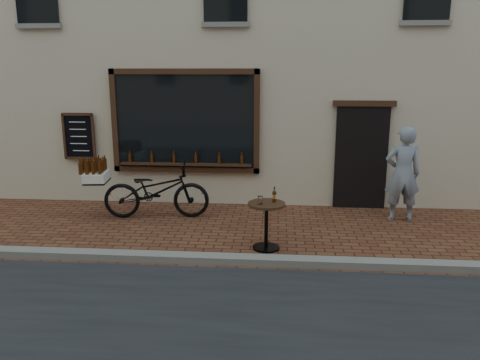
{
  "coord_description": "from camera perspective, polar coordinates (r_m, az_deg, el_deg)",
  "views": [
    {
      "loc": [
        0.13,
        -6.58,
        2.94
      ],
      "look_at": [
        -0.52,
        1.2,
        1.1
      ],
      "focal_mm": 35.0,
      "sensor_mm": 36.0,
      "label": 1
    }
  ],
  "objects": [
    {
      "name": "kerb",
      "position": [
        7.37,
        3.41,
        -9.78
      ],
      "size": [
        90.0,
        0.25,
        0.12
      ],
      "primitive_type": "cube",
      "color": "slate",
      "rests_on": "ground"
    },
    {
      "name": "ground",
      "position": [
        7.21,
        3.36,
        -10.84
      ],
      "size": [
        90.0,
        90.0,
        0.0
      ],
      "primitive_type": "plane",
      "color": "#52281A",
      "rests_on": "ground"
    },
    {
      "name": "cargo_bicycle",
      "position": [
        9.61,
        -10.43,
        -1.23
      ],
      "size": [
        2.55,
        0.99,
        1.19
      ],
      "rotation": [
        0.0,
        0.0,
        1.69
      ],
      "color": "black",
      "rests_on": "ground"
    },
    {
      "name": "bistro_table",
      "position": [
        7.81,
        3.26,
        -4.42
      ],
      "size": [
        0.62,
        0.62,
        1.07
      ],
      "color": "black",
      "rests_on": "ground"
    },
    {
      "name": "pedestrian",
      "position": [
        9.73,
        19.21,
        0.69
      ],
      "size": [
        0.69,
        0.45,
        1.89
      ],
      "primitive_type": "imported",
      "rotation": [
        0.0,
        0.0,
        3.14
      ],
      "color": "gray",
      "rests_on": "ground"
    }
  ]
}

